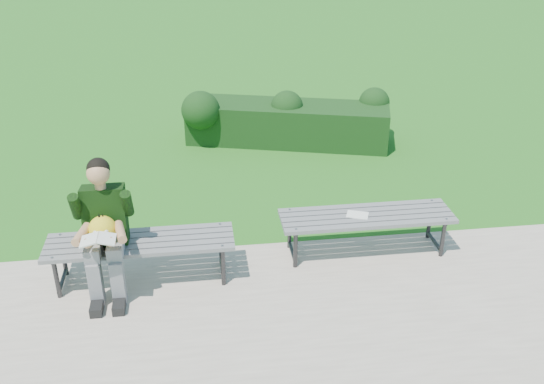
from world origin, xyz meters
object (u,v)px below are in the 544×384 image
object	(u,v)px
bench_right	(366,219)
seated_boy	(104,225)
hedge	(284,120)
bench_left	(140,245)
paper_sheet	(357,215)

from	to	relation	value
bench_right	seated_boy	size ratio (longest dim) A/B	1.37
hedge	bench_left	world-z (taller)	hedge
hedge	paper_sheet	xyz separation A→B (m)	(0.28, -3.24, 0.11)
seated_boy	paper_sheet	size ratio (longest dim) A/B	5.00
hedge	seated_boy	distance (m)	4.20
hedge	bench_right	size ratio (longest dim) A/B	1.82
bench_right	seated_boy	bearing A→B (deg)	-173.22
bench_left	paper_sheet	distance (m)	2.22
hedge	bench_left	distance (m)	3.95
bench_left	bench_right	bearing A→B (deg)	5.28
seated_boy	paper_sheet	bearing A→B (deg)	7.05
paper_sheet	bench_right	bearing A→B (deg)	0.00
bench_right	paper_sheet	bearing A→B (deg)	180.00
hedge	bench_left	size ratio (longest dim) A/B	1.82
bench_left	seated_boy	bearing A→B (deg)	-162.11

